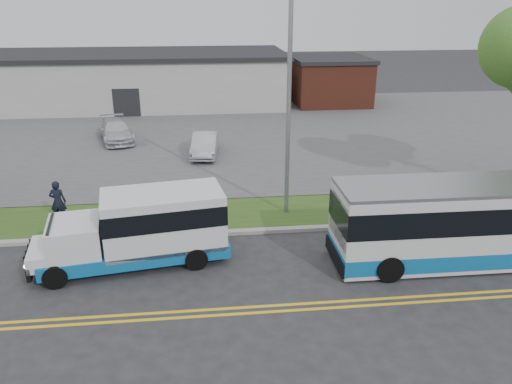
{
  "coord_description": "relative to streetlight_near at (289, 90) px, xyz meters",
  "views": [
    {
      "loc": [
        -0.38,
        -16.26,
        8.52
      ],
      "look_at": [
        1.56,
        1.37,
        1.6
      ],
      "focal_mm": 35.0,
      "sensor_mm": 36.0,
      "label": 1
    }
  ],
  "objects": [
    {
      "name": "ground",
      "position": [
        -3.0,
        -2.73,
        -5.23
      ],
      "size": [
        140.0,
        140.0,
        0.0
      ],
      "primitive_type": "plane",
      "color": "#28282B",
      "rests_on": "ground"
    },
    {
      "name": "lane_line_north",
      "position": [
        -3.0,
        -6.58,
        -5.23
      ],
      "size": [
        70.0,
        0.12,
        0.01
      ],
      "primitive_type": "cube",
      "color": "yellow",
      "rests_on": "ground"
    },
    {
      "name": "lane_line_south",
      "position": [
        -3.0,
        -6.88,
        -5.23
      ],
      "size": [
        70.0,
        0.12,
        0.01
      ],
      "primitive_type": "cube",
      "color": "yellow",
      "rests_on": "ground"
    },
    {
      "name": "curb",
      "position": [
        -3.0,
        -1.63,
        -5.16
      ],
      "size": [
        80.0,
        0.3,
        0.15
      ],
      "primitive_type": "cube",
      "color": "#9E9B93",
      "rests_on": "ground"
    },
    {
      "name": "verge",
      "position": [
        -3.0,
        0.17,
        -5.18
      ],
      "size": [
        80.0,
        3.3,
        0.1
      ],
      "primitive_type": "cube",
      "color": "#304818",
      "rests_on": "ground"
    },
    {
      "name": "parking_lot",
      "position": [
        -3.0,
        14.27,
        -5.18
      ],
      "size": [
        80.0,
        25.0,
        0.1
      ],
      "primitive_type": "cube",
      "color": "#4C4C4F",
      "rests_on": "ground"
    },
    {
      "name": "commercial_building",
      "position": [
        -9.0,
        24.27,
        -3.05
      ],
      "size": [
        25.4,
        10.4,
        4.35
      ],
      "color": "#9E9E99",
      "rests_on": "ground"
    },
    {
      "name": "brick_wing",
      "position": [
        7.5,
        23.27,
        -3.27
      ],
      "size": [
        6.3,
        7.3,
        3.9
      ],
      "color": "brown",
      "rests_on": "ground"
    },
    {
      "name": "streetlight_near",
      "position": [
        0.0,
        0.0,
        0.0
      ],
      "size": [
        0.35,
        1.53,
        9.5
      ],
      "color": "gray",
      "rests_on": "verge"
    },
    {
      "name": "shuttle_bus",
      "position": [
        -5.44,
        -3.43,
        -3.9
      ],
      "size": [
        6.73,
        3.06,
        2.49
      ],
      "rotation": [
        0.0,
        0.0,
        0.16
      ],
      "color": "#0E5D9C",
      "rests_on": "ground"
    },
    {
      "name": "transit_bus",
      "position": [
        6.0,
        -4.53,
        -3.79
      ],
      "size": [
        10.28,
        2.53,
        2.85
      ],
      "rotation": [
        0.0,
        0.0,
        -0.01
      ],
      "color": "silver",
      "rests_on": "ground"
    },
    {
      "name": "pedestrian",
      "position": [
        -9.21,
        0.06,
        -4.26
      ],
      "size": [
        0.66,
        0.45,
        1.74
      ],
      "primitive_type": "imported",
      "rotation": [
        0.0,
        0.0,
        3.09
      ],
      "color": "black",
      "rests_on": "verge"
    },
    {
      "name": "parked_car_a",
      "position": [
        -3.27,
        8.64,
        -4.49
      ],
      "size": [
        1.74,
        4.04,
        1.29
      ],
      "primitive_type": "imported",
      "rotation": [
        0.0,
        0.0,
        -0.1
      ],
      "color": "#B0B3B8",
      "rests_on": "parking_lot"
    },
    {
      "name": "parked_car_b",
      "position": [
        -8.78,
        12.31,
        -4.48
      ],
      "size": [
        2.94,
        4.81,
        1.3
      ],
      "primitive_type": "imported",
      "rotation": [
        0.0,
        0.0,
        0.27
      ],
      "color": "silver",
      "rests_on": "parking_lot"
    },
    {
      "name": "grocery_bag_left",
      "position": [
        -9.51,
        -0.19,
        -4.97
      ],
      "size": [
        0.32,
        0.32,
        0.32
      ],
      "primitive_type": "sphere",
      "color": "white",
      "rests_on": "verge"
    },
    {
      "name": "grocery_bag_right",
      "position": [
        -8.91,
        0.31,
        -4.97
      ],
      "size": [
        0.32,
        0.32,
        0.32
      ],
      "primitive_type": "sphere",
      "color": "white",
      "rests_on": "verge"
    }
  ]
}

